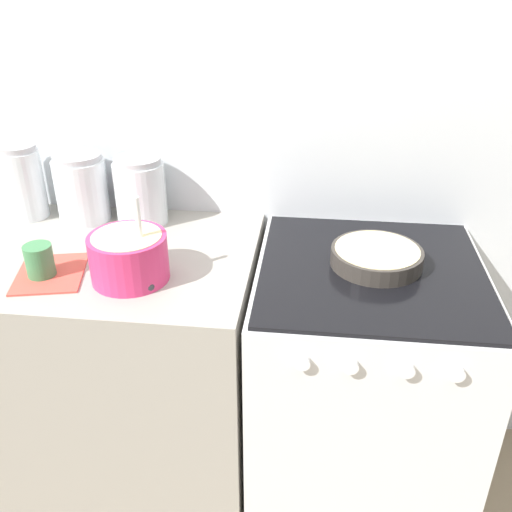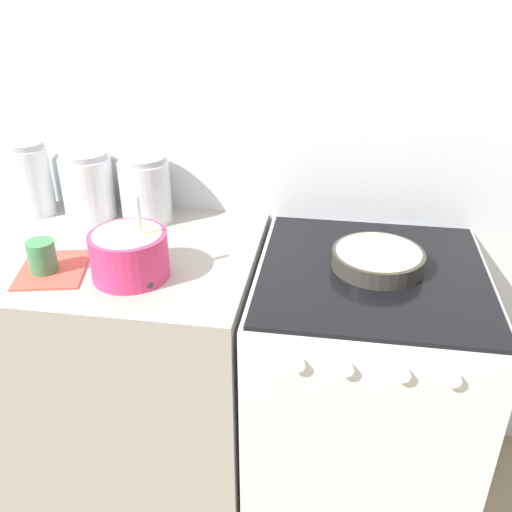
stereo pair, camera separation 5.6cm
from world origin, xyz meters
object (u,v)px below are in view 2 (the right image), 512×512
object	(u,v)px
storage_jar_middle	(88,190)
storage_jar_right	(146,193)
tin_can	(42,257)
stove	(360,391)
storage_jar_left	(32,183)
mixing_bowl	(129,252)
baking_pan	(378,259)

from	to	relation	value
storage_jar_middle	storage_jar_right	world-z (taller)	storage_jar_middle
tin_can	storage_jar_right	bearing A→B (deg)	65.75
stove	storage_jar_left	xyz separation A→B (m)	(-1.16, 0.24, 0.56)
mixing_bowl	storage_jar_middle	size ratio (longest dim) A/B	1.08
tin_can	baking_pan	bearing A→B (deg)	10.62
mixing_bowl	storage_jar_left	distance (m)	0.61
storage_jar_right	stove	bearing A→B (deg)	-17.59
stove	mixing_bowl	distance (m)	0.87
baking_pan	storage_jar_right	bearing A→B (deg)	164.16
mixing_bowl	storage_jar_left	world-z (taller)	storage_jar_left
baking_pan	storage_jar_right	distance (m)	0.80
stove	baking_pan	distance (m)	0.48
mixing_bowl	baking_pan	size ratio (longest dim) A/B	0.93
baking_pan	storage_jar_left	bearing A→B (deg)	169.50
storage_jar_left	storage_jar_middle	bearing A→B (deg)	0.00
mixing_bowl	tin_can	world-z (taller)	mixing_bowl
storage_jar_left	tin_can	distance (m)	0.46
stove	mixing_bowl	world-z (taller)	mixing_bowl
storage_jar_left	storage_jar_middle	size ratio (longest dim) A/B	1.10
mixing_bowl	storage_jar_right	bearing A→B (deg)	101.40
tin_can	mixing_bowl	bearing A→B (deg)	4.56
storage_jar_middle	storage_jar_right	distance (m)	0.20
baking_pan	storage_jar_left	xyz separation A→B (m)	(-1.17, 0.22, 0.08)
stove	tin_can	world-z (taller)	tin_can
baking_pan	storage_jar_middle	world-z (taller)	storage_jar_middle
stove	storage_jar_left	size ratio (longest dim) A/B	3.59
stove	storage_jar_left	distance (m)	1.31
storage_jar_right	tin_can	size ratio (longest dim) A/B	2.30
storage_jar_right	storage_jar_left	bearing A→B (deg)	180.00
tin_can	storage_jar_middle	bearing A→B (deg)	93.69
stove	storage_jar_middle	world-z (taller)	storage_jar_middle
baking_pan	storage_jar_left	distance (m)	1.19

